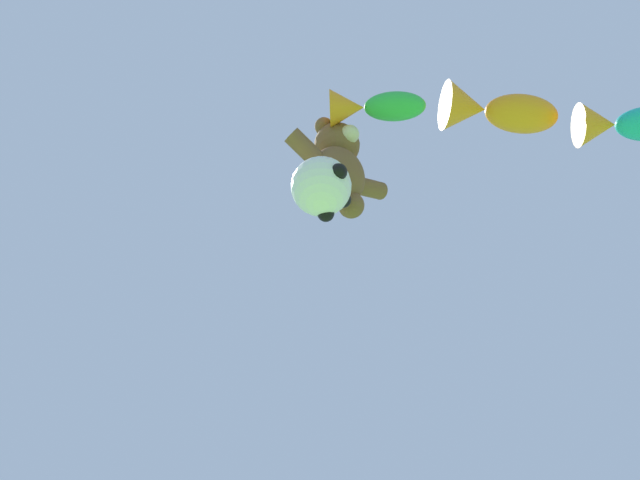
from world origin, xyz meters
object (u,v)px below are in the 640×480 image
teddy_bear_kite (338,166)px  fish_kite_tangerine (493,111)px  fish_kite_teal (623,124)px  fish_kite_emerald (371,107)px  soccer_ball_kite (322,187)px

teddy_bear_kite → fish_kite_tangerine: fish_kite_tangerine is taller
fish_kite_tangerine → fish_kite_teal: bearing=-35.7°
fish_kite_emerald → fish_kite_tangerine: (2.21, -1.30, 0.38)m
soccer_ball_kite → fish_kite_teal: size_ratio=0.55×
soccer_ball_kite → fish_kite_teal: fish_kite_teal is taller
fish_kite_emerald → fish_kite_teal: (4.30, -2.79, 0.03)m
soccer_ball_kite → fish_kite_tangerine: fish_kite_tangerine is taller
fish_kite_tangerine → fish_kite_teal: 2.59m
soccer_ball_kite → fish_kite_tangerine: 4.45m
fish_kite_tangerine → fish_kite_teal: (2.09, -1.50, -0.35)m
teddy_bear_kite → fish_kite_emerald: fish_kite_emerald is taller
soccer_ball_kite → fish_kite_tangerine: bearing=-34.5°
teddy_bear_kite → fish_kite_tangerine: bearing=-44.5°
fish_kite_emerald → fish_kite_tangerine: bearing=-30.4°
teddy_bear_kite → fish_kite_teal: size_ratio=1.14×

